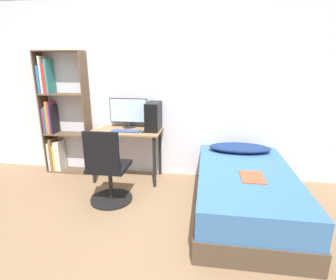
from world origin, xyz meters
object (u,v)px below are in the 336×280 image
(monitor, at_px, (129,112))
(office_chair, at_px, (108,175))
(pc_tower, at_px, (154,116))
(bookshelf, at_px, (57,119))
(bed, at_px, (245,192))
(keyboard, at_px, (126,131))

(monitor, bearing_deg, office_chair, -91.04)
(office_chair, xyz_separation_m, pc_tower, (0.40, 0.78, 0.57))
(monitor, height_order, pc_tower, monitor)
(bookshelf, bearing_deg, bed, -16.89)
(bookshelf, xyz_separation_m, office_chair, (1.11, -0.86, -0.47))
(bed, xyz_separation_m, keyboard, (-1.56, 0.58, 0.51))
(bookshelf, height_order, pc_tower, bookshelf)
(monitor, bearing_deg, keyboard, -83.67)
(bookshelf, height_order, office_chair, bookshelf)
(bookshelf, relative_size, keyboard, 4.58)
(keyboard, relative_size, pc_tower, 1.02)
(bookshelf, relative_size, office_chair, 1.95)
(monitor, relative_size, pc_tower, 1.44)
(monitor, distance_m, pc_tower, 0.40)
(bed, bearing_deg, office_chair, -178.60)
(monitor, bearing_deg, bookshelf, -179.13)
(office_chair, distance_m, monitor, 1.07)
(monitor, height_order, keyboard, monitor)
(monitor, xyz_separation_m, pc_tower, (0.39, -0.10, -0.03))
(keyboard, bearing_deg, bed, -20.30)
(office_chair, height_order, pc_tower, pc_tower)
(bookshelf, bearing_deg, keyboard, -12.08)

